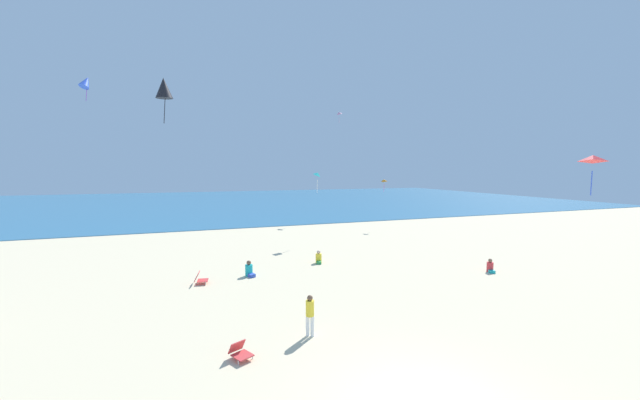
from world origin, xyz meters
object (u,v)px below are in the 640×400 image
Objects in this scene: person_4 at (310,313)px; person_2 at (249,270)px; person_3 at (319,258)px; beach_chair_far_left at (200,278)px; kite_blue at (86,82)px; kite_black at (164,88)px; beach_chair_near_camera at (240,352)px; person_1 at (490,267)px; kite_teal at (318,174)px; kite_pink at (339,113)px; kite_red at (593,159)px; kite_orange at (384,181)px.

person_2 is at bearing 35.60° from person_4.
person_2 is 1.08× the size of person_3.
kite_blue is (-7.04, 12.50, 11.39)m from beach_chair_far_left.
person_4 is 11.70m from kite_black.
beach_chair_far_left reaches higher than beach_chair_near_camera.
person_1 is 0.44× the size of kite_teal.
kite_black is at bearing -128.74° from kite_pink.
kite_red is at bearing -34.63° from beach_chair_far_left.
kite_pink is at bearing 61.45° from beach_chair_far_left.
person_4 is 0.68× the size of kite_black.
kite_red is at bearing 19.26° from person_2.
person_3 is at bearing 87.18° from person_2.
kite_teal is 13.48m from kite_black.
person_2 is 19.04m from kite_blue.
beach_chair_far_left is 0.88× the size of person_2.
person_1 reaches higher than beach_chair_near_camera.
beach_chair_near_camera is at bearing -117.56° from kite_pink.
beach_chair_far_left is 0.57× the size of kite_orange.
person_4 is at bearing -125.41° from kite_orange.
kite_pink is 33.22m from kite_red.
person_1 is at bearing 64.24° from kite_red.
beach_chair_near_camera is 18.19m from kite_teal.
person_2 is 19.04m from kite_orange.
person_3 is 0.46× the size of kite_teal.
kite_orange is at bearing 43.99° from beach_chair_far_left.
kite_black is (-4.53, 6.93, 8.27)m from person_4.
person_4 is at bearing -57.12° from beach_chair_far_left.
beach_chair_near_camera is 14.54m from person_1.
kite_teal reaches higher than beach_chair_far_left.
person_2 is 0.60× the size of kite_pink.
kite_black is (-1.30, -0.08, 8.80)m from beach_chair_far_left.
kite_orange is 0.92× the size of kite_pink.
kite_pink reaches higher than person_3.
kite_red reaches higher than person_3.
person_2 is at bearing -51.70° from kite_blue.
kite_red is (4.51, -12.13, 5.51)m from person_3.
person_2 is at bearing -141.06° from kite_orange.
person_1 is at bearing -41.58° from person_4.
beach_chair_near_camera is 11.88m from kite_black.
beach_chair_near_camera is 12.00m from kite_red.
kite_red reaches higher than person_1.
person_4 is 0.86× the size of kite_teal.
beach_chair_near_camera is at bearing -116.85° from kite_teal.
person_1 is 0.53× the size of kite_pink.
kite_teal is (2.12, 6.15, 4.84)m from person_3.
kite_pink is 17.29m from kite_teal.
person_4 is 33.65m from kite_pink.
beach_chair_far_left is 2.48m from person_2.
kite_blue is at bearing 57.28° from person_4.
person_3 is 0.40× the size of kite_blue.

